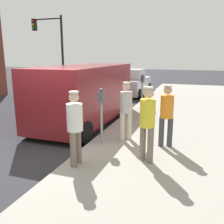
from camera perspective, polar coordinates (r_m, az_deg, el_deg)
The scene contains 11 objects.
ground_plane at distance 6.73m, azimuth -16.11°, elevation -9.30°, with size 80.00×80.00×0.00m, color #2D2D33.
sidewalk_slab at distance 5.60m, azimuth 15.59°, elevation -13.14°, with size 5.00×32.00×0.15m, color #9E998E.
parking_meter_near at distance 6.49m, azimuth -2.50°, elevation 1.32°, with size 0.14×0.18×1.52m.
parking_meter_far at distance 11.43m, azimuth 7.12°, elevation 6.37°, with size 0.14×0.18×1.52m.
pedestrian_in_white at distance 5.25m, azimuth -8.68°, elevation -2.80°, with size 0.34×0.36×1.64m.
pedestrian_in_gray at distance 6.80m, azimuth 3.30°, elevation 1.08°, with size 0.34×0.34×1.65m.
pedestrian_in_yellow at distance 5.41m, azimuth 8.29°, elevation -1.77°, with size 0.34×0.34×1.71m.
pedestrian_in_orange at distance 6.43m, azimuth 12.70°, elevation -0.03°, with size 0.36×0.34×1.63m.
parked_van at distance 9.09m, azimuth -6.21°, elevation 4.50°, with size 2.16×5.22×2.15m.
parked_sedan_ahead at distance 16.05m, azimuth 4.51°, elevation 6.81°, with size 1.97×4.41×1.65m.
traffic_light_corner at distance 18.53m, azimuth -14.00°, elevation 15.89°, with size 2.48×0.42×5.20m.
Camera 1 is at (3.68, -5.04, 2.51)m, focal length 38.99 mm.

